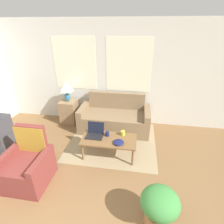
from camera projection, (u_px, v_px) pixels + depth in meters
The scene contains 12 objects.
wall_back at pixel (105, 74), 4.45m from camera, with size 6.45×0.06×2.60m.
rug at pixel (113, 140), 4.09m from camera, with size 1.95×1.80×0.01m.
couch at pixel (115, 119), 4.48m from camera, with size 1.74×0.82×0.88m.
armchair at pixel (28, 167), 2.95m from camera, with size 0.70×0.70×0.95m.
side_table at pixel (69, 112), 4.75m from camera, with size 0.41×0.41×0.63m.
table_lamp at pixel (66, 88), 4.44m from camera, with size 0.37×0.37×0.53m.
coffee_table at pixel (109, 141), 3.48m from camera, with size 1.08×0.54×0.41m.
laptop at pixel (95, 133), 3.55m from camera, with size 0.34×0.30×0.25m.
cup_navy at pixel (107, 134), 3.54m from camera, with size 0.08×0.08×0.09m.
cup_yellow at pixel (123, 133), 3.56m from camera, with size 0.09×0.09×0.10m.
snack_bowl at pixel (119, 142), 3.32m from camera, with size 0.21×0.21×0.05m.
potted_plant at pixel (159, 206), 2.25m from camera, with size 0.51×0.51×0.60m.
Camera 1 is at (0.88, -0.48, 2.43)m, focal length 28.00 mm.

